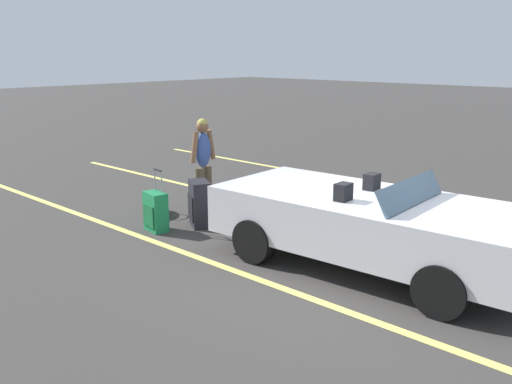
{
  "coord_description": "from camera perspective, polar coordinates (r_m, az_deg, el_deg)",
  "views": [
    {
      "loc": [
        3.61,
        -6.08,
        2.74
      ],
      "look_at": [
        -1.79,
        -0.24,
        0.75
      ],
      "focal_mm": 39.5,
      "sensor_mm": 36.0,
      "label": 1
    }
  ],
  "objects": [
    {
      "name": "traveler_person",
      "position": [
        9.65,
        -5.37,
        3.17
      ],
      "size": [
        0.25,
        0.61,
        1.65
      ],
      "rotation": [
        0.0,
        0.0,
        0.1
      ],
      "color": "#4C3F2D",
      "rests_on": "ground_plane"
    },
    {
      "name": "ground_plane",
      "position": [
        7.58,
        11.31,
        -7.43
      ],
      "size": [
        80.0,
        80.0,
        0.0
      ],
      "primitive_type": "plane",
      "color": "#383533"
    },
    {
      "name": "lot_line_far",
      "position": [
        11.14,
        22.48,
        -1.28
      ],
      "size": [
        18.0,
        0.12,
        0.01
      ],
      "primitive_type": "cube",
      "color": "#EAE066",
      "rests_on": "ground_plane"
    },
    {
      "name": "suitcase_medium_bright",
      "position": [
        8.92,
        -10.14,
        -1.98
      ],
      "size": [
        0.43,
        0.31,
        0.98
      ],
      "rotation": [
        0.0,
        0.0,
        4.55
      ],
      "color": "#19723F",
      "rests_on": "ground_plane"
    },
    {
      "name": "lot_line_near",
      "position": [
        6.59,
        5.26,
        -10.59
      ],
      "size": [
        18.0,
        0.12,
        0.01
      ],
      "primitive_type": "cube",
      "color": "#EAE066",
      "rests_on": "ground_plane"
    },
    {
      "name": "duffel_bag",
      "position": [
        9.83,
        -10.02,
        -1.39
      ],
      "size": [
        0.64,
        0.68,
        0.34
      ],
      "rotation": [
        0.0,
        0.0,
        2.27
      ],
      "color": "#19723F",
      "rests_on": "ground_plane"
    },
    {
      "name": "lot_line_mid",
      "position": [
        8.75,
        16.17,
        -4.79
      ],
      "size": [
        18.0,
        0.12,
        0.01
      ],
      "primitive_type": "cube",
      "color": "#EAE066",
      "rests_on": "ground_plane"
    },
    {
      "name": "convertible_car",
      "position": [
        7.3,
        12.98,
        -3.46
      ],
      "size": [
        4.24,
        2.03,
        1.24
      ],
      "rotation": [
        0.0,
        0.0,
        0.06
      ],
      "color": "silver",
      "rests_on": "ground_plane"
    },
    {
      "name": "suitcase_large_black",
      "position": [
        9.07,
        -5.74,
        -1.19
      ],
      "size": [
        0.56,
        0.48,
        0.74
      ],
      "rotation": [
        0.0,
        0.0,
        4.18
      ],
      "color": "black",
      "rests_on": "ground_plane"
    }
  ]
}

